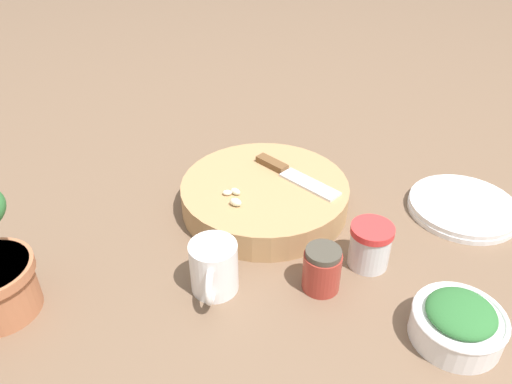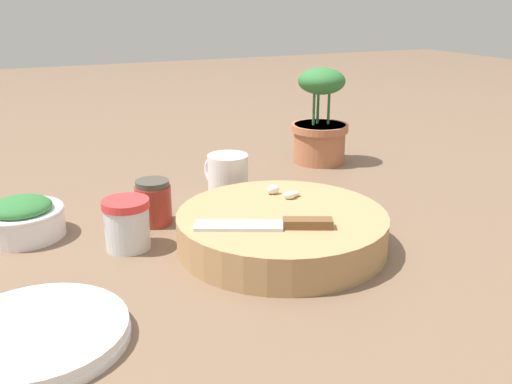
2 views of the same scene
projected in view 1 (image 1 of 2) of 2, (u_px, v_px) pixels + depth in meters
name	position (u px, v px, depth m)	size (l,w,h in m)	color
ground_plane	(278.00, 227.00, 0.92)	(5.00, 5.00, 0.00)	brown
cutting_board	(265.00, 196.00, 0.96)	(0.32, 0.32, 0.05)	tan
chef_knife	(291.00, 174.00, 0.96)	(0.19, 0.11, 0.01)	brown
garlic_cloves	(234.00, 197.00, 0.89)	(0.05, 0.04, 0.02)	silver
herb_bowl	(458.00, 322.00, 0.70)	(0.13, 0.13, 0.06)	white
spice_jar	(370.00, 245.00, 0.82)	(0.07, 0.07, 0.08)	silver
coffee_mug	(214.00, 268.00, 0.77)	(0.08, 0.11, 0.09)	white
plate_stack	(463.00, 207.00, 0.96)	(0.21, 0.21, 0.02)	white
honey_jar	(322.00, 269.00, 0.78)	(0.06, 0.06, 0.08)	#9E3328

